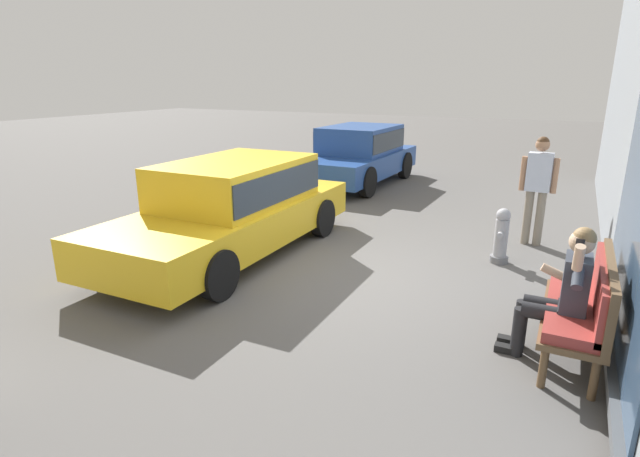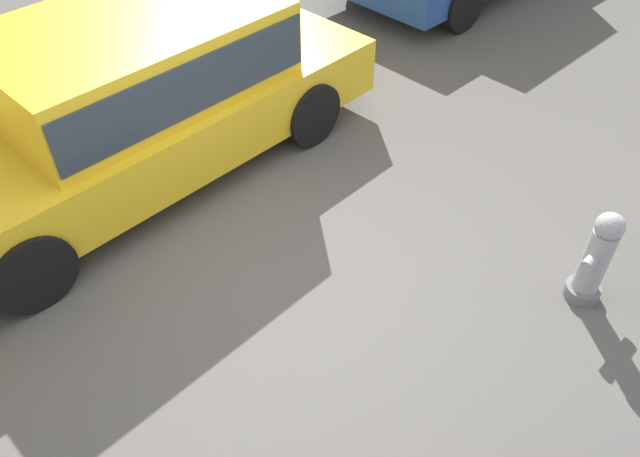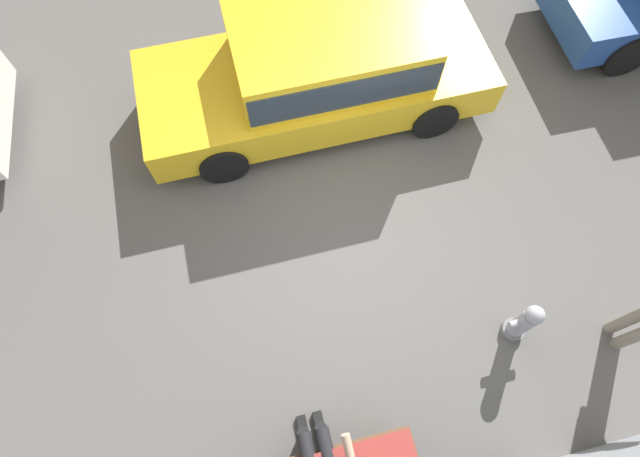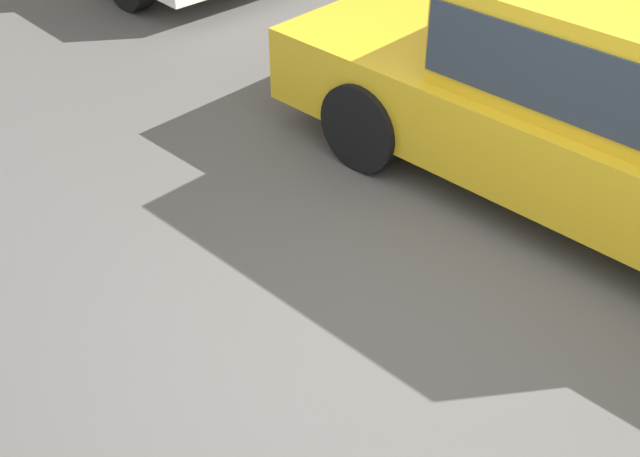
% 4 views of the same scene
% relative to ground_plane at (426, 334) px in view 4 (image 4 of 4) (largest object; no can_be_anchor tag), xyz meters
% --- Properties ---
extents(ground_plane, '(60.00, 60.00, 0.00)m').
position_rel_ground_plane_xyz_m(ground_plane, '(0.00, 0.00, 0.00)').
color(ground_plane, '#565451').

